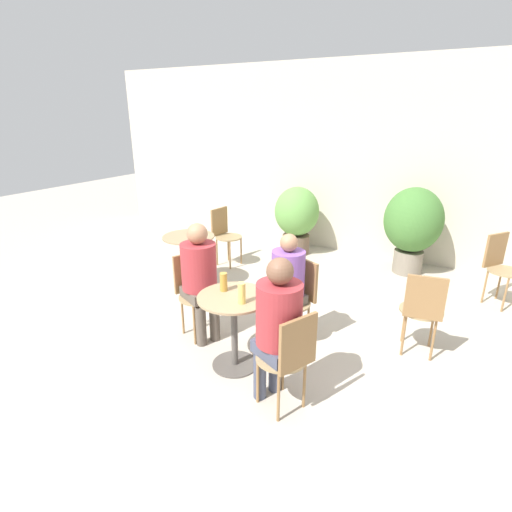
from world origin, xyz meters
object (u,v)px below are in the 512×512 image
at_px(bistro_chair_1, 297,293).
at_px(beer_glass_0, 242,293).
at_px(cafe_table_far, 189,251).
at_px(potted_plant_0, 297,216).
at_px(seated_person_1, 287,281).
at_px(bistro_chair_0, 289,354).
at_px(bistro_chair_4, 224,231).
at_px(bistro_chair_5, 423,307).
at_px(bistro_chair_3, 500,263).
at_px(seated_person_0, 278,321).
at_px(cafe_table_near, 234,318).
at_px(seated_person_2, 200,273).
at_px(bistro_chair_2, 194,287).
at_px(beer_glass_1, 224,282).
at_px(potted_plant_1, 413,224).

bearing_deg(bistro_chair_1, beer_glass_0, -78.91).
height_order(cafe_table_far, potted_plant_0, potted_plant_0).
bearing_deg(seated_person_1, cafe_table_far, -176.94).
bearing_deg(beer_glass_0, bistro_chair_0, -22.86).
distance_m(bistro_chair_4, bistro_chair_5, 3.23).
distance_m(bistro_chair_0, potted_plant_0, 3.79).
bearing_deg(potted_plant_0, bistro_chair_4, -127.22).
xyz_separation_m(bistro_chair_3, seated_person_0, (-1.53, -2.94, 0.21)).
xyz_separation_m(cafe_table_far, potted_plant_0, (0.68, 1.94, 0.13)).
height_order(cafe_table_near, bistro_chair_5, bistro_chair_5).
xyz_separation_m(bistro_chair_4, potted_plant_0, (0.76, 1.00, 0.11)).
height_order(cafe_table_near, potted_plant_0, potted_plant_0).
xyz_separation_m(beer_glass_0, potted_plant_0, (-0.93, 3.24, -0.17)).
bearing_deg(bistro_chair_4, potted_plant_0, -29.38).
bearing_deg(seated_person_2, bistro_chair_0, -90.00).
xyz_separation_m(cafe_table_near, bistro_chair_1, (0.31, 0.69, 0.03)).
height_order(bistro_chair_2, bistro_chair_5, same).
xyz_separation_m(bistro_chair_5, beer_glass_1, (-1.59, -0.94, 0.27)).
bearing_deg(bistro_chair_3, potted_plant_0, 116.62).
relative_size(bistro_chair_3, seated_person_1, 0.74).
bearing_deg(seated_person_0, bistro_chair_5, 168.75).
distance_m(cafe_table_near, bistro_chair_3, 3.40).
xyz_separation_m(bistro_chair_4, potted_plant_1, (2.54, 1.02, 0.22)).
distance_m(bistro_chair_3, potted_plant_0, 2.93).
xyz_separation_m(cafe_table_near, bistro_chair_0, (0.69, -0.31, 0.03)).
bearing_deg(potted_plant_0, beer_glass_0, -73.96).
bearing_deg(beer_glass_1, bistro_chair_0, -23.91).
distance_m(bistro_chair_4, seated_person_1, 2.43).
bearing_deg(bistro_chair_0, seated_person_0, -90.00).
bearing_deg(cafe_table_near, seated_person_1, 65.69).
bearing_deg(bistro_chair_1, cafe_table_far, -172.50).
xyz_separation_m(cafe_table_far, seated_person_2, (0.92, -0.98, 0.22)).
height_order(bistro_chair_5, potted_plant_1, potted_plant_1).
bearing_deg(seated_person_1, beer_glass_0, -76.43).
relative_size(bistro_chair_1, bistro_chair_5, 1.00).
bearing_deg(beer_glass_0, cafe_table_far, 140.97).
height_order(cafe_table_far, bistro_chair_2, bistro_chair_2).
bearing_deg(potted_plant_0, bistro_chair_1, -65.83).
bearing_deg(potted_plant_1, beer_glass_0, -104.57).
height_order(bistro_chair_4, seated_person_1, seated_person_1).
xyz_separation_m(bistro_chair_4, bistro_chair_5, (3.00, -1.18, 0.00)).
xyz_separation_m(bistro_chair_1, seated_person_1, (-0.06, -0.13, 0.17)).
bearing_deg(bistro_chair_3, bistro_chair_0, -168.93).
relative_size(bistro_chair_2, potted_plant_1, 0.69).
distance_m(cafe_table_near, potted_plant_1, 3.34).
distance_m(seated_person_2, beer_glass_1, 0.46).
bearing_deg(bistro_chair_1, bistro_chair_0, -45.00).
xyz_separation_m(bistro_chair_0, beer_glass_0, (-0.56, 0.24, 0.28)).
bearing_deg(beer_glass_1, seated_person_1, 51.88).
height_order(bistro_chair_0, seated_person_2, seated_person_2).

